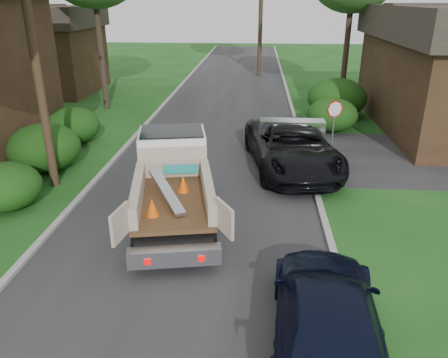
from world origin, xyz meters
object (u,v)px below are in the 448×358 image
at_px(utility_pole, 32,40).
at_px(house_left_far, 43,49).
at_px(flatbed_truck, 173,172).
at_px(stop_sign, 334,117).
at_px(navy_suv, 327,316).
at_px(black_pickup, 292,146).

bearing_deg(utility_pole, house_left_far, 115.23).
bearing_deg(house_left_far, flatbed_truck, -55.46).
bearing_deg(flatbed_truck, utility_pole, 151.28).
height_order(stop_sign, house_left_far, house_left_far).
height_order(utility_pole, flatbed_truck, utility_pole).
relative_size(stop_sign, navy_suv, 0.48).
bearing_deg(stop_sign, navy_suv, -99.00).
height_order(stop_sign, navy_suv, stop_sign).
relative_size(utility_pole, flatbed_truck, 1.54).
relative_size(black_pickup, navy_suv, 1.28).
bearing_deg(utility_pole, black_pickup, 15.37).
bearing_deg(stop_sign, black_pickup, -139.33).
xyz_separation_m(utility_pole, navy_suv, (8.86, -7.48, -4.42)).
relative_size(utility_pole, house_left_far, 1.32).
distance_m(flatbed_truck, navy_suv, 7.21).
distance_m(flatbed_truck, black_pickup, 5.70).
bearing_deg(house_left_far, stop_sign, -34.81).
bearing_deg(stop_sign, utility_pole, -159.38).
xyz_separation_m(stop_sign, utility_pole, (-10.68, -4.02, 3.40)).
xyz_separation_m(utility_pole, house_left_far, (-8.02, 17.02, -2.12)).
relative_size(house_left_far, navy_suv, 1.46).
xyz_separation_m(utility_pole, flatbed_truck, (4.77, -1.56, -3.91)).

